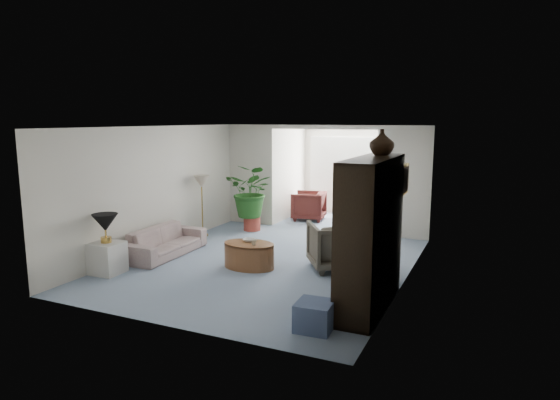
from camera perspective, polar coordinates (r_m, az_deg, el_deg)
The scene contains 26 objects.
floor at distance 9.06m, azimuth -1.58°, elevation -7.46°, with size 6.00×6.00×0.00m, color #8495AE.
sunroom_floor at distance 12.75m, azimuth 6.51°, elevation -2.50°, with size 2.60×2.60×0.00m, color #8495AE.
back_pier_left at distance 12.28m, azimuth -3.46°, elevation 2.99°, with size 1.20×0.12×2.50m, color silver.
back_pier_right at distance 11.04m, azimuth 14.28°, elevation 1.97°, with size 1.20×0.12×2.50m, color silver.
back_header at distance 11.43m, azimuth 5.02°, elevation 8.52°, with size 2.60×0.12×0.10m, color silver.
window_pane at distance 13.57m, azimuth 8.03°, elevation 4.17°, with size 2.20×0.02×1.50m, color white.
window_blinds at distance 13.54m, azimuth 7.99°, elevation 4.16°, with size 2.20×0.02×1.50m, color white.
framed_picture at distance 7.86m, azimuth 14.40°, elevation 2.32°, with size 0.04×0.50×0.40m, color #AC9F8A.
sofa at distance 9.80m, azimuth -13.28°, elevation -4.73°, with size 1.88×0.73×0.55m, color #BAAF9D.
end_table at distance 8.95m, azimuth -19.60°, elevation -6.41°, with size 0.50×0.50×0.55m, color silver.
table_lamp at distance 8.80m, azimuth -19.83°, elevation -2.51°, with size 0.44×0.44×0.30m, color black.
floor_lamp at distance 11.03m, azimuth -9.19°, elevation 2.14°, with size 0.36×0.36×0.28m, color beige.
coffee_table at distance 8.78m, azimuth -3.65°, elevation -6.48°, with size 0.95×0.95×0.45m, color brown.
coffee_bowl at distance 8.83m, azimuth -3.65°, elevation -4.71°, with size 0.21×0.21×0.05m, color beige.
coffee_cup at distance 8.56m, azimuth -3.09°, elevation -5.01°, with size 0.10×0.10×0.09m, color beige.
wingback_chair at distance 8.72m, azimuth 6.58°, elevation -5.32°, with size 0.90×0.92×0.84m, color #605A4B.
side_table_dark at distance 8.86m, azimuth 11.50°, elevation -6.21°, with size 0.45×0.36×0.54m, color black.
entertainment_cabinet at distance 6.89m, azimuth 10.59°, elevation -3.92°, with size 0.51×1.91×2.12m, color black.
cabinet_urn at distance 7.20m, azimuth 11.85°, elevation 6.65°, with size 0.36×0.36×0.37m, color black.
ottoman at distance 6.33m, azimuth 4.09°, elevation -13.40°, with size 0.45×0.45×0.36m, color slate.
plant_pot at distance 11.67m, azimuth -3.30°, elevation -2.79°, with size 0.40×0.40×0.32m, color #9E392D.
house_plant at distance 11.52m, azimuth -3.34°, elevation 1.06°, with size 1.14×0.99×1.26m, color #22551D.
sunroom_chair_blue at distance 12.37m, azimuth 9.89°, elevation -1.15°, with size 0.82×0.84×0.76m, color slate.
sunroom_chair_maroon at distance 12.82m, azimuth 3.39°, elevation -0.68°, with size 0.81×0.83×0.76m, color #5A231F.
sunroom_table at distance 13.30m, azimuth 7.56°, elevation -0.85°, with size 0.44×0.34×0.54m, color brown.
shelf_clutter at distance 6.85m, azimuth 10.16°, elevation -2.79°, with size 0.30×1.11×1.06m.
Camera 1 is at (3.80, -7.78, 2.64)m, focal length 31.19 mm.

